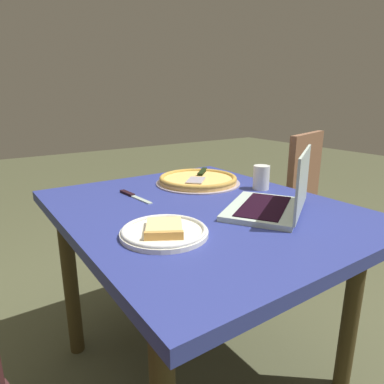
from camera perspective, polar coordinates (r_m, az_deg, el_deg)
name	(u,v)px	position (r m, az deg, el deg)	size (l,w,h in m)	color
ground_plane	(200,366)	(1.62, 1.36, -27.20)	(12.00, 12.00, 0.00)	#4A4C32
dining_table	(201,228)	(1.28, 1.54, -6.11)	(1.13, 0.95, 0.72)	navy
laptop	(275,200)	(1.20, 13.82, -1.38)	(0.38, 0.40, 0.22)	#B0C2B4
pizza_plate	(164,231)	(0.99, -4.69, -6.56)	(0.26, 0.26, 0.04)	white
pizza_tray	(198,180)	(1.56, 1.02, 2.08)	(0.39, 0.39, 0.04)	#A496A3
table_knife	(132,196)	(1.38, -9.97, -0.58)	(0.22, 0.04, 0.01)	#B2C6B5
drink_cup	(261,177)	(1.49, 11.54, 2.45)	(0.07, 0.07, 0.10)	silver
chair_far	(284,197)	(2.11, 15.19, -0.84)	(0.51, 0.51, 0.91)	brown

